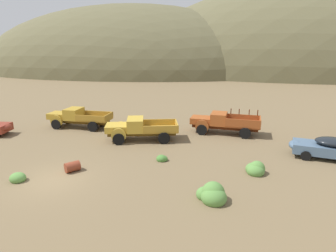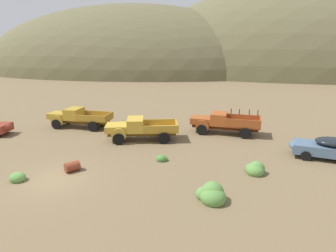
# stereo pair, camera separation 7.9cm
# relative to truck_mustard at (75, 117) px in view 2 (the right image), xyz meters

# --- Properties ---
(ground_plane) EXTENTS (300.00, 300.00, 0.00)m
(ground_plane) POSITION_rel_truck_mustard_xyz_m (3.98, -10.91, -0.99)
(ground_plane) COLOR brown
(hill_far_right) EXTENTS (93.91, 51.70, 39.23)m
(hill_far_right) POSITION_rel_truck_mustard_xyz_m (-12.48, 61.40, -0.99)
(hill_far_right) COLOR brown
(hill_far_right) RESTS_ON ground
(hill_far_left) EXTENTS (107.72, 56.96, 50.66)m
(hill_far_left) POSITION_rel_truck_mustard_xyz_m (40.79, 66.23, -0.99)
(hill_far_left) COLOR brown
(hill_far_left) RESTS_ON ground
(truck_mustard) EXTENTS (6.26, 2.54, 1.89)m
(truck_mustard) POSITION_rel_truck_mustard_xyz_m (0.00, 0.00, 0.00)
(truck_mustard) COLOR #593D12
(truck_mustard) RESTS_ON ground
(truck_faded_yellow) EXTENTS (6.29, 3.53, 1.89)m
(truck_faded_yellow) POSITION_rel_truck_mustard_xyz_m (6.94, -2.88, 0.01)
(truck_faded_yellow) COLOR brown
(truck_faded_yellow) RESTS_ON ground
(truck_oxide_orange) EXTENTS (6.35, 2.82, 2.16)m
(truck_oxide_orange) POSITION_rel_truck_mustard_xyz_m (13.97, 0.17, 0.02)
(truck_oxide_orange) COLOR #51220D
(truck_oxide_orange) RESTS_ON ground
(car_chalk_blue) EXTENTS (5.12, 2.90, 1.57)m
(car_chalk_blue) POSITION_rel_truck_mustard_xyz_m (21.20, -4.77, -0.17)
(car_chalk_blue) COLOR slate
(car_chalk_blue) RESTS_ON ground
(oil_drum_foreground) EXTENTS (1.07, 1.08, 0.64)m
(oil_drum_foreground) POSITION_rel_truck_mustard_xyz_m (4.53, -9.58, -0.67)
(oil_drum_foreground) COLOR brown
(oil_drum_foreground) RESTS_ON ground
(bush_between_trucks) EXTENTS (1.19, 1.22, 1.04)m
(bush_between_trucks) POSITION_rel_truck_mustard_xyz_m (15.98, -8.09, -0.74)
(bush_between_trucks) COLOR #5B8E42
(bush_between_trucks) RESTS_ON ground
(bush_lone_scrub) EXTENTS (0.95, 0.85, 0.67)m
(bush_lone_scrub) POSITION_rel_truck_mustard_xyz_m (1.94, -11.34, -0.82)
(bush_lone_scrub) COLOR #5B8E42
(bush_lone_scrub) RESTS_ON ground
(bush_front_right) EXTENTS (0.80, 0.68, 0.55)m
(bush_front_right) POSITION_rel_truck_mustard_xyz_m (9.85, -7.00, -0.85)
(bush_front_right) COLOR #4C8438
(bush_front_right) RESTS_ON ground
(bush_back_edge) EXTENTS (1.58, 1.38, 1.30)m
(bush_back_edge) POSITION_rel_truck_mustard_xyz_m (13.31, -11.78, -0.68)
(bush_back_edge) COLOR #5B8E42
(bush_back_edge) RESTS_ON ground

